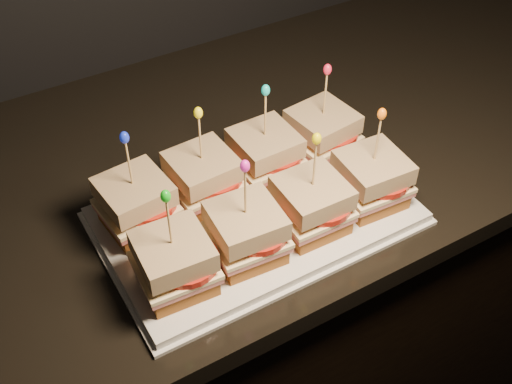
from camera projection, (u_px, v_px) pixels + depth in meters
cabinet at (305, 290)px, 1.41m from camera, size 2.63×0.62×0.87m
granite_slab at (319, 126)px, 1.10m from camera, size 2.67×0.66×0.04m
platter at (256, 216)px, 0.90m from camera, size 0.42×0.26×0.02m
platter_rim at (256, 219)px, 0.91m from camera, size 0.43×0.27×0.01m
sandwich_0_bread_bot at (139, 218)px, 0.87m from camera, size 0.09×0.09×0.02m
sandwich_0_ham at (137, 210)px, 0.86m from camera, size 0.10×0.10×0.01m
sandwich_0_cheese at (137, 206)px, 0.85m from camera, size 0.10×0.10×0.01m
sandwich_0_tomato at (146, 201)px, 0.85m from camera, size 0.08×0.08×0.01m
sandwich_0_bread_top at (134, 191)px, 0.84m from camera, size 0.09×0.09×0.03m
sandwich_0_pick at (129, 166)px, 0.81m from camera, size 0.00×0.00×0.09m
sandwich_0_frill at (124, 137)px, 0.78m from camera, size 0.01×0.01×0.02m
sandwich_1_bread_bot at (204, 192)px, 0.91m from camera, size 0.09×0.09×0.02m
sandwich_1_ham at (204, 184)px, 0.90m from camera, size 0.10×0.09×0.01m
sandwich_1_cheese at (203, 181)px, 0.89m from camera, size 0.10×0.10×0.01m
sandwich_1_tomato at (213, 176)px, 0.89m from camera, size 0.08×0.08×0.01m
sandwich_1_bread_top at (202, 166)px, 0.87m from camera, size 0.09×0.09×0.03m
sandwich_1_pick at (200, 141)px, 0.84m from camera, size 0.00×0.00×0.09m
sandwich_1_frill at (198, 113)px, 0.81m from camera, size 0.01×0.01×0.02m
sandwich_2_bread_bot at (265, 169)px, 0.94m from camera, size 0.09×0.09×0.02m
sandwich_2_ham at (265, 161)px, 0.93m from camera, size 0.09×0.09×0.01m
sandwich_2_cheese at (265, 157)px, 0.93m from camera, size 0.10×0.09×0.01m
sandwich_2_tomato at (274, 153)px, 0.92m from camera, size 0.08×0.08×0.01m
sandwich_2_bread_top at (265, 143)px, 0.91m from camera, size 0.09×0.09×0.03m
sandwich_2_pick at (265, 118)px, 0.88m from camera, size 0.00×0.00×0.09m
sandwich_2_frill at (266, 90)px, 0.85m from camera, size 0.01×0.01×0.02m
sandwich_3_bread_bot at (321, 147)px, 0.98m from camera, size 0.09×0.09×0.02m
sandwich_3_ham at (321, 139)px, 0.97m from camera, size 0.10×0.10×0.01m
sandwich_3_cheese at (322, 136)px, 0.97m from camera, size 0.10×0.10×0.01m
sandwich_3_tomato at (331, 131)px, 0.96m from camera, size 0.08×0.08×0.01m
sandwich_3_bread_top at (323, 121)px, 0.95m from camera, size 0.09×0.09×0.03m
sandwich_3_pick at (325, 96)px, 0.92m from camera, size 0.00×0.00×0.09m
sandwich_3_frill at (327, 69)px, 0.89m from camera, size 0.01×0.01×0.02m
sandwich_4_bread_bot at (176, 277)px, 0.79m from camera, size 0.09×0.09×0.02m
sandwich_4_ham at (175, 269)px, 0.78m from camera, size 0.10×0.09×0.01m
sandwich_4_cheese at (175, 265)px, 0.78m from camera, size 0.10×0.10×0.01m
sandwich_4_tomato at (185, 261)px, 0.77m from camera, size 0.08×0.08×0.01m
sandwich_4_bread_top at (173, 251)px, 0.76m from camera, size 0.09×0.09×0.03m
sandwich_4_pick at (169, 225)px, 0.73m from camera, size 0.00×0.00×0.09m
sandwich_4_frill at (166, 196)px, 0.70m from camera, size 0.01×0.01×0.02m
sandwich_5_bread_bot at (246, 247)px, 0.83m from camera, size 0.09×0.09×0.02m
sandwich_5_ham at (246, 239)px, 0.82m from camera, size 0.10×0.09×0.01m
sandwich_5_cheese at (246, 235)px, 0.82m from camera, size 0.10×0.10×0.01m
sandwich_5_tomato at (256, 230)px, 0.81m from camera, size 0.08×0.08×0.01m
sandwich_5_bread_top at (246, 220)px, 0.80m from camera, size 0.09×0.09×0.03m
sandwich_5_pick at (245, 194)px, 0.77m from camera, size 0.00×0.00×0.09m
sandwich_5_frill at (245, 166)px, 0.74m from camera, size 0.01×0.01×0.02m
sandwich_6_bread_bot at (310, 219)px, 0.87m from camera, size 0.08×0.08×0.02m
sandwich_6_ham at (311, 211)px, 0.86m from camera, size 0.09×0.09×0.01m
sandwich_6_cheese at (311, 207)px, 0.85m from camera, size 0.09×0.09×0.01m
sandwich_6_tomato at (321, 203)px, 0.85m from camera, size 0.08×0.08×0.01m
sandwich_6_bread_top at (312, 193)px, 0.83m from camera, size 0.09×0.09×0.03m
sandwich_6_pick at (314, 167)px, 0.80m from camera, size 0.00×0.00×0.09m
sandwich_6_frill at (317, 139)px, 0.77m from camera, size 0.01×0.01×0.02m
sandwich_7_bread_bot at (369, 193)px, 0.91m from camera, size 0.09×0.09×0.02m
sandwich_7_ham at (370, 185)px, 0.89m from camera, size 0.10×0.09×0.01m
sandwich_7_cheese at (371, 182)px, 0.89m from camera, size 0.10×0.10×0.01m
sandwich_7_tomato at (381, 177)px, 0.89m from camera, size 0.08×0.08×0.01m
sandwich_7_bread_top at (373, 167)px, 0.87m from camera, size 0.09×0.09×0.03m
sandwich_7_pick at (377, 142)px, 0.84m from camera, size 0.00×0.00×0.09m
sandwich_7_frill at (382, 114)px, 0.81m from camera, size 0.01×0.01×0.02m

